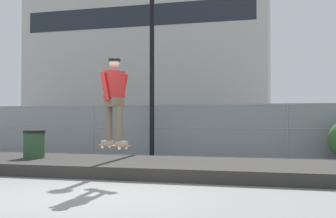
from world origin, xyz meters
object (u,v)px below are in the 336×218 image
Objects in this scene: skater at (114,95)px; parked_car_near at (141,131)px; trash_bin at (34,149)px; street_lamp at (152,25)px; skateboard at (114,146)px.

skater is 0.40× the size of parked_car_near.
trash_bin is at bearing 146.24° from skater.
street_lamp reaches higher than skater.
street_lamp is at bearing 99.75° from skateboard.
trash_bin is (-3.18, 2.13, -0.27)m from skateboard.
parked_car_near is (-2.76, 9.75, 0.05)m from skateboard.
skater is at bearing -74.20° from parked_car_near.
trash_bin is (-3.18, 2.13, -1.28)m from skater.
skater is 4.04m from trash_bin.
trash_bin reaches higher than skateboard.
street_lamp is (-0.98, 5.70, 3.76)m from skateboard.
skateboard is 10.13m from parked_car_near.
skateboard is 0.18× the size of parked_car_near.
skateboard is at bearing 0.00° from skater.
street_lamp is 7.17× the size of trash_bin.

